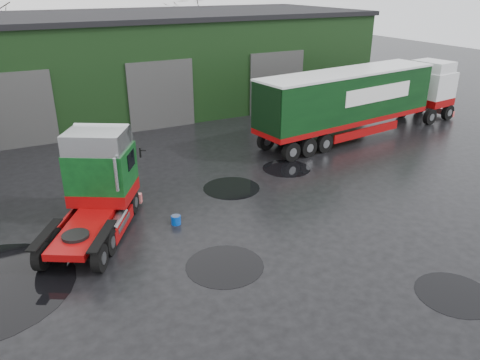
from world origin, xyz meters
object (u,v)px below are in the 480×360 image
at_px(hero_tractor, 87,192).
at_px(tree_back_b, 187,33).
at_px(wash_bucket, 176,220).
at_px(warehouse, 132,61).
at_px(lorry_right, 346,105).

distance_m(hero_tractor, tree_back_b, 31.24).
xyz_separation_m(wash_bucket, tree_back_b, (11.58, 27.99, 3.58)).
bearing_deg(warehouse, tree_back_b, 51.34).
xyz_separation_m(lorry_right, wash_bucket, (-11.96, -5.20, -1.75)).
distance_m(lorry_right, tree_back_b, 22.87).
bearing_deg(lorry_right, warehouse, -154.14).
bearing_deg(lorry_right, wash_bucket, -73.86).
xyz_separation_m(warehouse, lorry_right, (8.38, -12.79, -1.23)).
bearing_deg(tree_back_b, hero_tractor, -117.72).
xyz_separation_m(warehouse, hero_tractor, (-6.50, -17.60, -1.41)).
bearing_deg(tree_back_b, wash_bucket, -112.48).
bearing_deg(hero_tractor, tree_back_b, 92.36).
xyz_separation_m(lorry_right, tree_back_b, (-0.38, 22.79, 1.83)).
bearing_deg(hero_tractor, lorry_right, 47.98).
height_order(warehouse, tree_back_b, tree_back_b).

